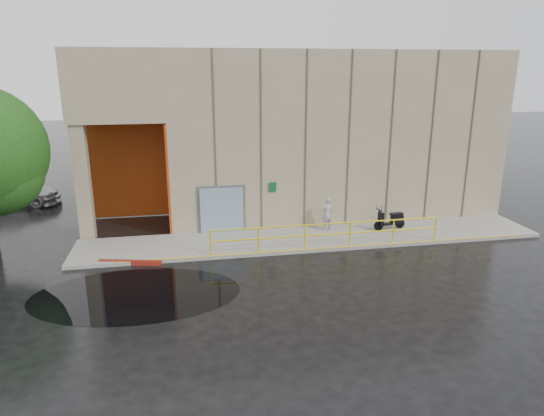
# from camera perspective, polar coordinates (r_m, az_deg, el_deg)

# --- Properties ---
(ground) EXTENTS (120.00, 120.00, 0.00)m
(ground) POSITION_cam_1_polar(r_m,az_deg,el_deg) (16.45, -4.71, -9.89)
(ground) COLOR black
(ground) RESTS_ON ground
(sidewalk) EXTENTS (20.00, 3.00, 0.15)m
(sidewalk) POSITION_cam_1_polar(r_m,az_deg,el_deg) (21.21, 4.79, -3.57)
(sidewalk) COLOR gray
(sidewalk) RESTS_ON ground
(building) EXTENTS (20.00, 10.17, 8.00)m
(building) POSITION_cam_1_polar(r_m,az_deg,el_deg) (26.69, 3.60, 9.65)
(building) COLOR gray
(building) RESTS_ON ground
(guardrail) EXTENTS (9.56, 0.06, 1.03)m
(guardrail) POSITION_cam_1_polar(r_m,az_deg,el_deg) (19.85, 6.56, -3.16)
(guardrail) COLOR yellow
(guardrail) RESTS_ON sidewalk
(person) EXTENTS (0.63, 0.51, 1.51)m
(person) POSITION_cam_1_polar(r_m,az_deg,el_deg) (21.97, 6.50, -0.64)
(person) COLOR #9C9CA0
(person) RESTS_ON sidewalk
(scooter) EXTENTS (1.58, 0.69, 1.20)m
(scooter) POSITION_cam_1_polar(r_m,az_deg,el_deg) (22.51, 13.77, -0.78)
(scooter) COLOR black
(scooter) RESTS_ON sidewalk
(red_curb) EXTENTS (2.38, 0.70, 0.18)m
(red_curb) POSITION_cam_1_polar(r_m,az_deg,el_deg) (19.31, -16.38, -6.17)
(red_curb) COLOR maroon
(red_curb) RESTS_ON ground
(puddle) EXTENTS (7.07, 4.57, 0.01)m
(puddle) POSITION_cam_1_polar(r_m,az_deg,el_deg) (16.90, -15.68, -9.73)
(puddle) COLOR black
(puddle) RESTS_ON ground
(car_c) EXTENTS (5.20, 2.55, 1.46)m
(car_c) POSITION_cam_1_polar(r_m,az_deg,el_deg) (29.94, -28.32, 1.68)
(car_c) COLOR #B1B4BA
(car_c) RESTS_ON ground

